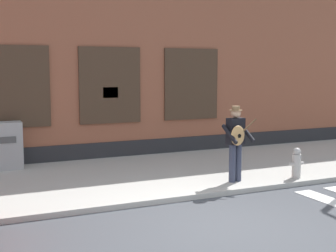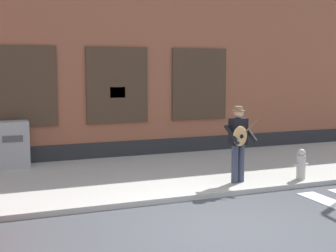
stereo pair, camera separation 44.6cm
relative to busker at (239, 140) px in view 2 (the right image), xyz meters
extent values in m
plane|color=#424449|center=(-1.63, -2.15, -1.07)|extent=(160.00, 160.00, 0.00)
cube|color=#ADAAA3|center=(-1.63, 1.70, -1.02)|extent=(28.00, 4.58, 0.11)
cube|color=#99563D|center=(-1.63, 5.99, 2.41)|extent=(28.00, 4.00, 6.95)
cube|color=#28282B|center=(-1.63, 3.97, -0.80)|extent=(28.00, 0.04, 0.55)
cube|color=#473323|center=(-4.19, 3.96, 1.08)|extent=(1.78, 0.06, 2.13)
cube|color=black|center=(-4.19, 3.95, 1.08)|extent=(1.66, 0.03, 2.01)
cube|color=#473323|center=(-1.63, 3.96, 1.08)|extent=(1.78, 0.06, 2.13)
cube|color=black|center=(-1.63, 3.95, 1.08)|extent=(1.66, 0.03, 2.01)
cube|color=#473323|center=(0.93, 3.96, 1.08)|extent=(1.78, 0.06, 2.13)
cube|color=black|center=(0.93, 3.95, 1.08)|extent=(1.66, 0.03, 2.01)
cube|color=yellow|center=(-1.63, 3.94, 0.88)|extent=(0.44, 0.02, 0.30)
cube|color=silver|center=(1.08, -1.89, -1.07)|extent=(0.42, 1.90, 0.01)
cylinder|color=#33384C|center=(0.10, 0.05, -0.54)|extent=(0.15, 0.15, 0.84)
cylinder|color=#33384C|center=(-0.08, 0.01, -0.54)|extent=(0.15, 0.15, 0.84)
cube|color=black|center=(0.01, 0.04, 0.17)|extent=(0.40, 0.26, 0.58)
sphere|color=tan|center=(0.01, 0.04, 0.57)|extent=(0.22, 0.22, 0.22)
cylinder|color=olive|center=(0.01, 0.04, 0.64)|extent=(0.27, 0.28, 0.02)
cylinder|color=olive|center=(0.01, 0.04, 0.69)|extent=(0.18, 0.18, 0.09)
cylinder|color=black|center=(0.26, -0.04, 0.13)|extent=(0.14, 0.52, 0.39)
cylinder|color=black|center=(-0.22, -0.08, 0.13)|extent=(0.14, 0.52, 0.39)
ellipsoid|color=tan|center=(-0.05, -0.15, 0.10)|extent=(0.37, 0.15, 0.44)
cylinder|color=black|center=(-0.05, -0.21, 0.10)|extent=(0.09, 0.02, 0.09)
cylinder|color=brown|center=(0.21, -0.14, 0.28)|extent=(0.47, 0.08, 0.34)
cube|color=#9E9E9E|center=(-4.53, 3.54, -0.37)|extent=(0.82, 0.50, 1.19)
cube|color=#4C4C4C|center=(-4.53, 3.28, -0.19)|extent=(0.49, 0.02, 0.16)
cylinder|color=#B2ADA8|center=(1.50, -0.24, -0.69)|extent=(0.20, 0.20, 0.55)
sphere|color=#B2ADA8|center=(1.50, -0.24, -0.35)|extent=(0.18, 0.18, 0.18)
cylinder|color=#B2ADA8|center=(1.36, -0.24, -0.63)|extent=(0.10, 0.07, 0.07)
cylinder|color=#B2ADA8|center=(1.64, -0.24, -0.63)|extent=(0.10, 0.07, 0.07)
camera|label=1|loc=(-5.59, -8.66, 1.53)|focal=50.00mm
camera|label=2|loc=(-5.18, -8.83, 1.53)|focal=50.00mm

